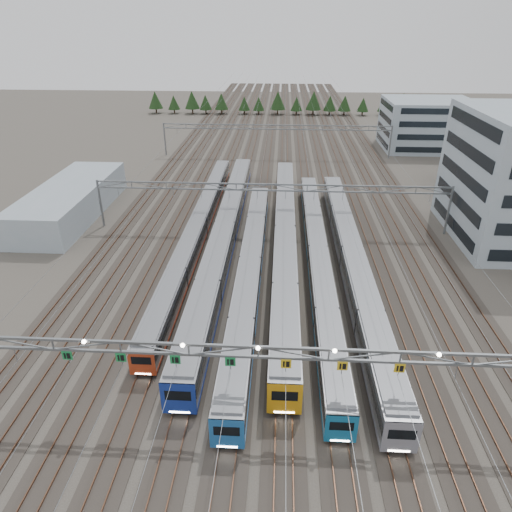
# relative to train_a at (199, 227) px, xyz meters

# --- Properties ---
(ground) EXTENTS (400.00, 400.00, 0.00)m
(ground) POSITION_rel_train_a_xyz_m (11.25, -36.26, -1.95)
(ground) COLOR #47423A
(ground) RESTS_ON ground
(track_bed) EXTENTS (54.00, 260.00, 5.42)m
(track_bed) POSITION_rel_train_a_xyz_m (11.25, 63.74, -0.46)
(track_bed) COLOR #2D2823
(track_bed) RESTS_ON ground
(train_a) EXTENTS (2.61, 64.37, 3.39)m
(train_a) POSITION_rel_train_a_xyz_m (0.00, 0.00, 0.00)
(train_a) COLOR black
(train_a) RESTS_ON ground
(train_b) EXTENTS (3.08, 68.09, 4.01)m
(train_b) POSITION_rel_train_a_xyz_m (4.50, -2.77, 0.31)
(train_b) COLOR black
(train_b) RESTS_ON ground
(train_c) EXTENTS (2.81, 53.93, 3.66)m
(train_c) POSITION_rel_train_a_xyz_m (9.00, -13.12, 0.13)
(train_c) COLOR black
(train_c) RESTS_ON ground
(train_d) EXTENTS (3.04, 65.63, 3.97)m
(train_d) POSITION_rel_train_a_xyz_m (13.50, -3.49, 0.29)
(train_d) COLOR black
(train_d) RESTS_ON ground
(train_e) EXTENTS (2.63, 60.04, 3.42)m
(train_e) POSITION_rel_train_a_xyz_m (18.00, -8.95, 0.01)
(train_e) COLOR black
(train_e) RESTS_ON ground
(train_f) EXTENTS (2.93, 60.22, 3.82)m
(train_f) POSITION_rel_train_a_xyz_m (22.50, -9.63, 0.21)
(train_f) COLOR black
(train_f) RESTS_ON ground
(gantry_near) EXTENTS (56.36, 0.61, 8.08)m
(gantry_near) POSITION_rel_train_a_xyz_m (11.20, -36.37, 5.14)
(gantry_near) COLOR slate
(gantry_near) RESTS_ON ground
(gantry_mid) EXTENTS (56.36, 0.36, 8.00)m
(gantry_mid) POSITION_rel_train_a_xyz_m (11.25, 3.74, 4.44)
(gantry_mid) COLOR slate
(gantry_mid) RESTS_ON ground
(gantry_far) EXTENTS (56.36, 0.36, 8.00)m
(gantry_far) POSITION_rel_train_a_xyz_m (11.25, 48.74, 4.44)
(gantry_far) COLOR slate
(gantry_far) RESTS_ON ground
(depot_bldg_mid) EXTENTS (14.00, 16.00, 12.07)m
(depot_bldg_mid) POSITION_rel_train_a_xyz_m (54.58, 27.41, 4.09)
(depot_bldg_mid) COLOR #94A6B1
(depot_bldg_mid) RESTS_ON ground
(depot_bldg_north) EXTENTS (22.00, 18.00, 12.44)m
(depot_bldg_north) POSITION_rel_train_a_xyz_m (50.63, 59.84, 4.27)
(depot_bldg_north) COLOR #94A6B1
(depot_bldg_north) RESTS_ON ground
(west_shed) EXTENTS (10.00, 30.00, 5.26)m
(west_shed) POSITION_rel_train_a_xyz_m (-24.00, 8.29, 0.69)
(west_shed) COLOR #94A6B1
(west_shed) RESTS_ON ground
(treeline) EXTENTS (93.80, 5.60, 7.02)m
(treeline) POSITION_rel_train_a_xyz_m (10.35, 105.59, 2.29)
(treeline) COLOR #332114
(treeline) RESTS_ON ground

